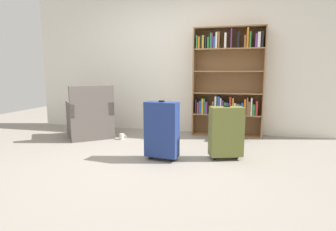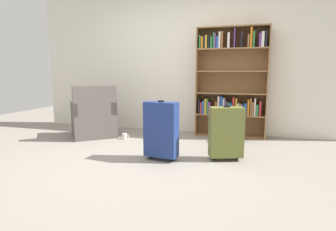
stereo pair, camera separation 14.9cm
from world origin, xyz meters
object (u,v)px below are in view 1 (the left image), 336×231
(bookshelf, at_px, (227,82))
(suitcase_navy_blue, at_px, (162,129))
(suitcase_olive, at_px, (226,132))
(armchair, at_px, (90,119))
(mug, at_px, (122,137))
(storage_box, at_px, (229,135))

(bookshelf, distance_m, suitcase_navy_blue, 1.87)
(suitcase_navy_blue, height_order, suitcase_olive, suitcase_navy_blue)
(armchair, distance_m, mug, 0.66)
(armchair, height_order, mug, armchair)
(armchair, distance_m, storage_box, 2.37)
(bookshelf, distance_m, suitcase_olive, 1.51)
(bookshelf, distance_m, armchair, 2.47)
(storage_box, bearing_deg, armchair, -172.32)
(armchair, xyz_separation_m, storage_box, (2.34, 0.32, -0.21))
(mug, xyz_separation_m, suitcase_olive, (1.72, -0.65, 0.32))
(armchair, relative_size, suitcase_olive, 1.40)
(suitcase_olive, bearing_deg, suitcase_navy_blue, -163.95)
(suitcase_navy_blue, bearing_deg, storage_box, 56.74)
(mug, bearing_deg, bookshelf, 23.87)
(armchair, bearing_deg, suitcase_navy_blue, -30.67)
(mug, relative_size, storage_box, 0.32)
(bookshelf, relative_size, storage_box, 4.99)
(storage_box, distance_m, suitcase_olive, 1.03)
(armchair, xyz_separation_m, suitcase_olive, (2.33, -0.68, 0.05))
(armchair, distance_m, suitcase_olive, 2.43)
(bookshelf, relative_size, suitcase_navy_blue, 2.43)
(armchair, xyz_separation_m, suitcase_navy_blue, (1.53, -0.91, 0.08))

